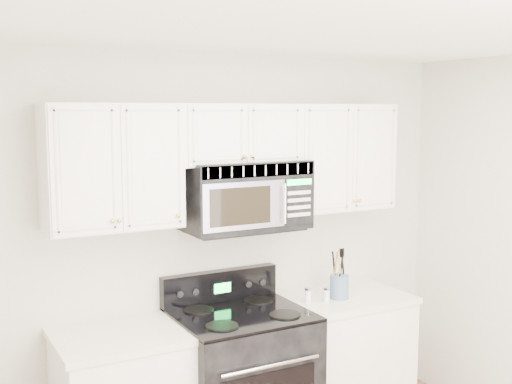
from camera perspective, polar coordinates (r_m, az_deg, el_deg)
room at (r=3.01m, az=12.15°, el=-10.85°), size 3.51×3.51×2.61m
base_cabinet_right at (r=4.83m, az=7.82°, el=-14.67°), size 0.86×0.65×0.92m
range at (r=4.36m, az=-1.35°, el=-16.31°), size 0.84×0.76×1.14m
upper_cabinets at (r=4.20m, az=-1.86°, el=3.25°), size 2.44×0.37×0.75m
microwave at (r=4.21m, az=-0.95°, el=-0.26°), size 0.82×0.46×0.45m
utensil_crock at (r=4.56m, az=7.41°, el=-8.23°), size 0.13×0.13×0.35m
shaker_salt at (r=4.47m, az=6.29°, el=-9.07°), size 0.04×0.04×0.10m
shaker_pepper at (r=4.44m, az=4.64°, el=-9.14°), size 0.05×0.05×0.11m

